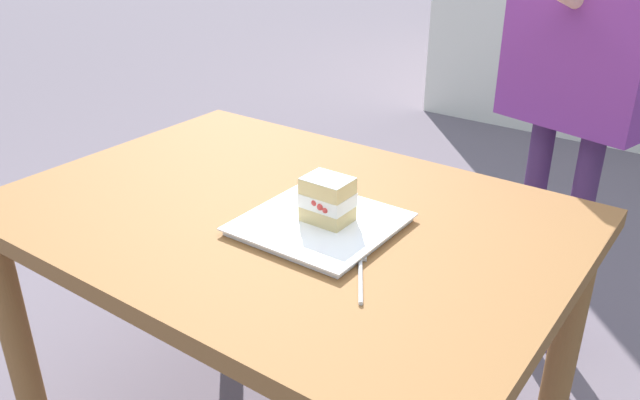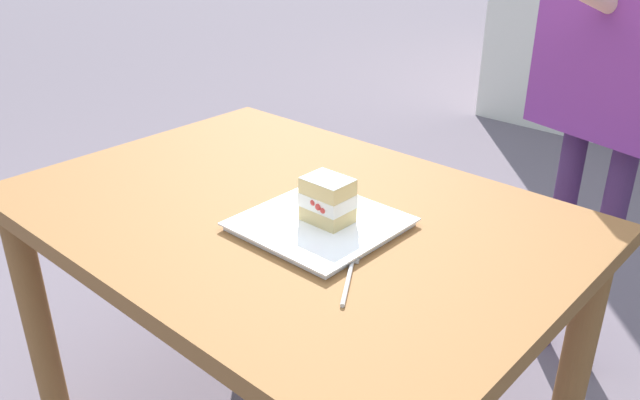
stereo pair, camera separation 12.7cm
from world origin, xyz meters
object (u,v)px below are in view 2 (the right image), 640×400
cake_slice (328,200)px  dessert_fork (349,274)px  patio_table (289,250)px  dessert_plate (320,224)px  diner_person (620,44)px

cake_slice → dessert_fork: (-0.15, 0.11, -0.06)m
patio_table → dessert_fork: 0.32m
cake_slice → dessert_fork: cake_slice is taller
dessert_plate → cake_slice: size_ratio=3.05×
dessert_plate → diner_person: size_ratio=0.20×
dessert_plate → patio_table: bearing=-11.8°
dessert_fork → diner_person: bearing=-94.4°
dessert_plate → cake_slice: 0.06m
dessert_plate → cake_slice: cake_slice is taller
patio_table → dessert_plate: bearing=168.2°
patio_table → diner_person: size_ratio=0.82×
cake_slice → diner_person: size_ratio=0.06×
cake_slice → patio_table: bearing=-6.1°
cake_slice → diner_person: 0.92m
cake_slice → diner_person: (-0.23, -0.86, 0.20)m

